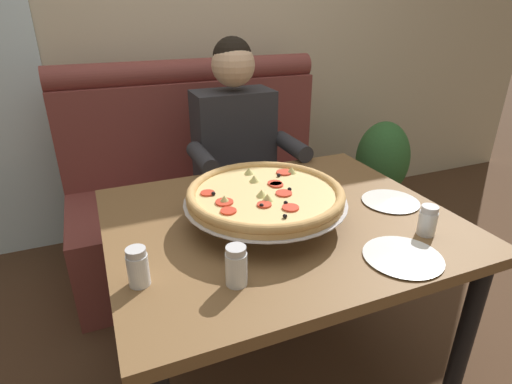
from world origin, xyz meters
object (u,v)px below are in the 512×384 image
Objects in this scene: plate_near_right at (403,255)px; dining_table at (280,238)px; pizza at (265,195)px; shaker_pepper_flakes at (427,222)px; diner_main at (241,157)px; shaker_oregano at (236,268)px; plate_near_left at (391,200)px; shaker_parmesan at (138,269)px; potted_plant at (381,166)px; booth_bench at (207,195)px.

dining_table is at bearing 121.60° from plate_near_right.
pizza reaches higher than shaker_pepper_flakes.
diner_main is at bearing 80.69° from dining_table.
shaker_oregano is 1.14× the size of shaker_pepper_flakes.
plate_near_left is 0.38m from plate_near_right.
shaker_parmesan is at bearing -125.01° from diner_main.
potted_plant is at bearing 51.46° from plate_near_left.
shaker_oregano reaches higher than plate_near_right.
dining_table is 5.52× the size of plate_near_left.
plate_near_right is at bearing -80.37° from booth_bench.
shaker_pepper_flakes is at bearing -74.33° from diner_main.
diner_main is at bearing 76.10° from pizza.
dining_table reaches higher than potted_plant.
diner_main is 1.06m from plate_near_right.
shaker_parmesan is (-0.51, -0.19, 0.13)m from dining_table.
diner_main is 1.06m from shaker_oregano.
potted_plant is at bearing 33.62° from shaker_parmesan.
plate_near_right is at bearing -13.15° from shaker_parmesan.
booth_bench reaches higher than pizza.
shaker_parmesan is at bearing 166.85° from plate_near_right.
pizza is 0.47m from plate_near_right.
potted_plant is (1.26, 0.98, -0.26)m from dining_table.
shaker_oregano reaches higher than shaker_pepper_flakes.
shaker_oregano is 0.54× the size of plate_near_left.
diner_main is 5.99× the size of plate_near_left.
diner_main is 1.82× the size of potted_plant.
shaker_oregano is at bearing -161.16° from plate_near_left.
pizza is at bearing 23.31° from shaker_parmesan.
pizza is at bearing 54.07° from shaker_oregano.
shaker_oregano is 0.26m from shaker_parmesan.
plate_near_right reaches higher than dining_table.
shaker_parmesan is 0.90m from shaker_pepper_flakes.
shaker_pepper_flakes reaches higher than dining_table.
plate_near_right is (0.22, -0.36, 0.10)m from dining_table.
diner_main is 5.49× the size of plate_near_right.
booth_bench is 1.33m from shaker_oregano.
booth_bench is 6.51× the size of plate_near_right.
shaker_parmesan is at bearing -159.09° from dining_table.
shaker_parmesan is at bearing -113.76° from booth_bench.
plate_near_left is 1.36m from potted_plant.
shaker_oregano is at bearing -132.71° from dining_table.
booth_bench is at bearing 86.55° from pizza.
diner_main is at bearing 54.99° from shaker_parmesan.
shaker_oregano is at bearing -111.23° from diner_main.
pizza reaches higher than plate_near_left.
shaker_oregano is (-0.27, -0.29, 0.13)m from dining_table.
potted_plant is (1.26, 0.02, -0.01)m from booth_bench.
plate_near_right is (0.28, -0.36, -0.09)m from pizza.
shaker_oregano is at bearing -125.93° from pizza.
diner_main reaches higher than shaker_pepper_flakes.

